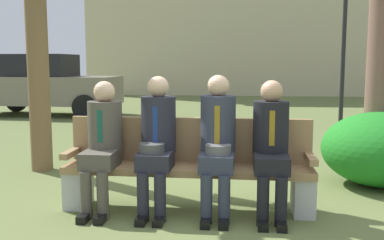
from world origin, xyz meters
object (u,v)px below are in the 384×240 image
Objects in this scene: seated_man_leftmost at (103,139)px; seated_man_rightmost at (271,141)px; shrub_mid_lawn at (382,149)px; seated_man_centerleft at (157,138)px; seated_man_centerright at (217,138)px; park_bench at (188,165)px; parked_car_near at (46,85)px; street_lamp at (344,28)px; shrub_near_bench at (129,140)px.

seated_man_rightmost is at bearing 0.06° from seated_man_leftmost.
seated_man_centerleft is at bearing -154.00° from shrub_mid_lawn.
seated_man_centerleft is 0.99× the size of seated_man_centerright.
seated_man_rightmost is at bearing 0.12° from seated_man_centerright.
park_bench is 0.86m from seated_man_rightmost.
seated_man_centerright is 1.04× the size of seated_man_rightmost.
shrub_mid_lawn is at bearing -42.25° from parked_car_near.
park_bench is 1.84× the size of seated_man_centerleft.
street_lamp is at bearing 82.79° from shrub_mid_lawn.
seated_man_rightmost is at bearing -53.31° from parked_car_near.
seated_man_leftmost is 0.96× the size of seated_man_centerleft.
seated_man_rightmost is 7.11m from street_lamp.
shrub_near_bench is (-0.34, 2.29, -0.41)m from seated_man_leftmost.
seated_man_rightmost is 0.35× the size of street_lamp.
seated_man_centerleft is 1.09m from seated_man_rightmost.
shrub_mid_lawn is at bearing -97.21° from street_lamp.
seated_man_leftmost is 7.75m from street_lamp.
parked_car_near is 1.06× the size of street_lamp.
seated_man_leftmost is at bearing -179.97° from seated_man_centerright.
seated_man_centerleft is 7.50m from street_lamp.
seated_man_centerleft is 0.94× the size of shrub_mid_lawn.
parked_car_near is at bearing 121.01° from seated_man_centerleft.
parked_car_near is (-4.86, 7.46, 0.40)m from park_bench.
seated_man_centerleft is at bearing -179.87° from seated_man_centerright.
street_lamp is at bearing -7.11° from parked_car_near.
shrub_near_bench is at bearing 98.33° from seated_man_leftmost.
shrub_near_bench is at bearing 110.91° from seated_man_centerleft.
park_bench is 0.62× the size of parked_car_near.
seated_man_rightmost is at bearing -107.30° from street_lamp.
shrub_mid_lawn is (3.34, -1.08, 0.14)m from shrub_near_bench.
shrub_near_bench is (-1.17, 2.16, -0.14)m from park_bench.
seated_man_centerleft is 2.76m from shrub_mid_lawn.
street_lamp reaches higher than seated_man_centerright.
seated_man_leftmost is 0.95× the size of seated_man_centerright.
street_lamp reaches higher than shrub_near_bench.
seated_man_leftmost is at bearing -81.67° from shrub_near_bench.
parked_car_near is at bearing 126.69° from seated_man_rightmost.
seated_man_rightmost is at bearing -138.90° from shrub_mid_lawn.
parked_car_near reaches higher than seated_man_leftmost.
seated_man_rightmost is at bearing -49.31° from shrub_near_bench.
seated_man_centerright is 0.34× the size of parked_car_near.
seated_man_centerright is 2.25m from shrub_mid_lawn.
seated_man_leftmost is 0.90× the size of shrub_mid_lawn.
parked_car_near is (-5.66, 7.59, 0.12)m from seated_man_rightmost.
seated_man_centerright reaches higher than seated_man_centerleft.
seated_man_leftmost is (-0.83, -0.13, 0.27)m from park_bench.
shrub_mid_lawn is (3.01, 1.20, -0.27)m from seated_man_leftmost.
seated_man_centerright is 0.95× the size of shrub_mid_lawn.
parked_car_near is at bearing 172.89° from street_lamp.
parked_car_near is at bearing 124.16° from seated_man_centerright.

